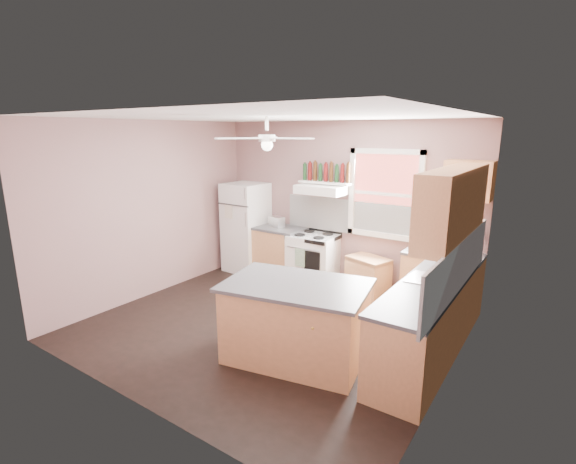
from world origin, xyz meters
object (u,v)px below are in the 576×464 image
Objects in this scene: refrigerator at (246,227)px; stove at (313,260)px; island at (296,323)px; cart at (368,277)px; toaster at (277,222)px.

refrigerator is 1.89× the size of stove.
island is (1.05, -2.15, 0.00)m from stove.
stove is 0.58× the size of island.
refrigerator is at bearing 177.09° from stove.
island is at bearing -69.28° from cart.
island is (0.09, -2.20, 0.12)m from cart.
refrigerator is at bearing -159.46° from cart.
stove reaches higher than cart.
toaster is 0.45× the size of cart.
stove is 2.39m from island.
stove is at bearing 104.63° from island.
refrigerator reaches higher than stove.
island is at bearing -38.24° from refrigerator.
stove is 1.38× the size of cart.
refrigerator is 1.09× the size of island.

